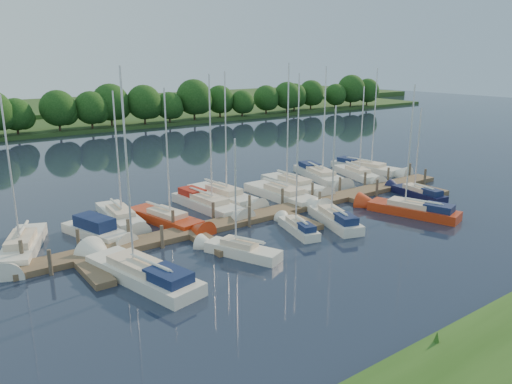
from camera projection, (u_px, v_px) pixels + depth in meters
ground at (348, 243)px, 34.53m from camera, size 260.00×260.00×0.00m
dock at (281, 214)px, 40.15m from camera, size 40.00×6.00×0.40m
mooring_pilings at (273, 206)px, 40.92m from camera, size 38.24×2.84×2.00m
far_shore at (52, 123)px, 92.70m from camera, size 180.00×30.00×0.60m
distant_hill at (21, 110)px, 112.02m from camera, size 220.00×40.00×1.40m
treeline at (99, 107)px, 84.35m from camera, size 146.71×10.23×8.26m
sailboat_n_0 at (22, 250)px, 32.55m from camera, size 4.56×8.23×10.77m
motorboat at (97, 233)px, 35.39m from camera, size 3.35×6.62×1.91m
sailboat_n_2 at (121, 218)px, 38.94m from camera, size 2.52×8.29×10.40m
sailboat_n_3 at (168, 220)px, 38.31m from camera, size 3.39×8.51×10.69m
sailboat_n_4 at (209, 206)px, 41.86m from camera, size 2.74×9.14×11.58m
sailboat_n_5 at (225, 197)px, 44.44m from camera, size 2.87×9.20×11.73m
sailboat_n_6 at (285, 197)px, 44.68m from camera, size 2.36×9.72×12.39m
sailboat_n_7 at (295, 186)px, 48.35m from camera, size 2.40×8.95×11.38m
sailboat_n_8 at (320, 176)px, 52.21m from camera, size 4.34×9.51×11.91m
sailboat_n_9 at (358, 175)px, 52.83m from camera, size 3.44×7.74×9.88m
sailboat_n_10 at (368, 168)px, 55.86m from camera, size 3.50×9.38×11.65m
sailboat_s_0 at (139, 273)px, 28.87m from camera, size 4.11×9.96×12.47m
sailboat_s_1 at (239, 251)px, 32.25m from camera, size 3.35×5.98×8.02m
sailboat_s_2 at (298, 228)px, 36.52m from camera, size 2.45×5.46×7.12m
sailboat_s_3 at (334, 220)px, 38.33m from camera, size 3.52×7.23×9.40m
sailboat_s_4 at (410, 211)px, 40.54m from camera, size 4.01×8.48×10.81m
sailboat_s_5 at (417, 194)px, 45.46m from camera, size 2.27×6.53×8.41m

